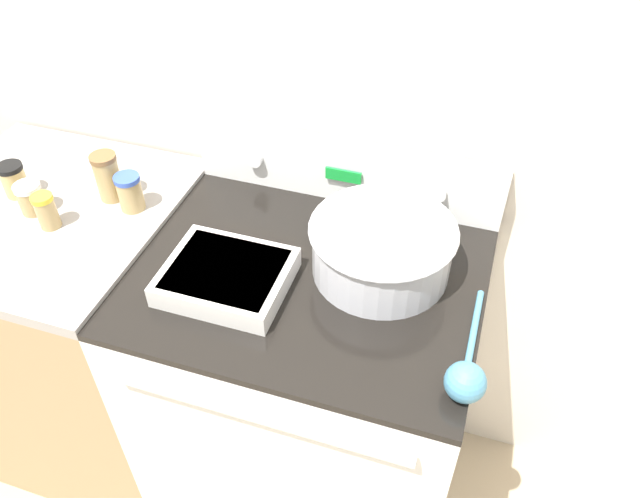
{
  "coord_description": "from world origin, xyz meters",
  "views": [
    {
      "loc": [
        0.33,
        -0.62,
        1.91
      ],
      "look_at": [
        0.02,
        0.34,
        1.0
      ],
      "focal_mm": 35.0,
      "sensor_mm": 36.0,
      "label": 1
    }
  ],
  "objects_px": {
    "spice_jar_brown_cap": "(108,177)",
    "spice_jar_black_cap": "(14,180)",
    "casserole_dish": "(226,276)",
    "spice_jar_white_cap": "(31,198)",
    "spice_jar_blue_cap": "(130,192)",
    "ladle": "(466,377)",
    "spice_jar_yellow_cap": "(46,211)",
    "mixing_bowl": "(382,246)"
  },
  "relations": [
    {
      "from": "spice_jar_blue_cap",
      "to": "spice_jar_brown_cap",
      "type": "height_order",
      "value": "spice_jar_brown_cap"
    },
    {
      "from": "spice_jar_white_cap",
      "to": "ladle",
      "type": "bearing_deg",
      "value": -10.11
    },
    {
      "from": "spice_jar_brown_cap",
      "to": "spice_jar_black_cap",
      "type": "relative_size",
      "value": 1.44
    },
    {
      "from": "mixing_bowl",
      "to": "casserole_dish",
      "type": "xyz_separation_m",
      "value": [
        -0.3,
        -0.15,
        -0.04
      ]
    },
    {
      "from": "ladle",
      "to": "spice_jar_brown_cap",
      "type": "bearing_deg",
      "value": 162.06
    },
    {
      "from": "mixing_bowl",
      "to": "spice_jar_black_cap",
      "type": "height_order",
      "value": "mixing_bowl"
    },
    {
      "from": "ladle",
      "to": "spice_jar_yellow_cap",
      "type": "xyz_separation_m",
      "value": [
        -1.01,
        0.16,
        0.02
      ]
    },
    {
      "from": "mixing_bowl",
      "to": "spice_jar_white_cap",
      "type": "bearing_deg",
      "value": -175.3
    },
    {
      "from": "spice_jar_blue_cap",
      "to": "spice_jar_yellow_cap",
      "type": "xyz_separation_m",
      "value": [
        -0.15,
        -0.12,
        -0.0
      ]
    },
    {
      "from": "ladle",
      "to": "mixing_bowl",
      "type": "bearing_deg",
      "value": 130.46
    },
    {
      "from": "spice_jar_brown_cap",
      "to": "spice_jar_yellow_cap",
      "type": "relative_size",
      "value": 1.4
    },
    {
      "from": "casserole_dish",
      "to": "spice_jar_white_cap",
      "type": "distance_m",
      "value": 0.56
    },
    {
      "from": "spice_jar_blue_cap",
      "to": "spice_jar_yellow_cap",
      "type": "relative_size",
      "value": 1.06
    },
    {
      "from": "mixing_bowl",
      "to": "spice_jar_white_cap",
      "type": "distance_m",
      "value": 0.86
    },
    {
      "from": "mixing_bowl",
      "to": "spice_jar_yellow_cap",
      "type": "bearing_deg",
      "value": -172.21
    },
    {
      "from": "spice_jar_black_cap",
      "to": "spice_jar_brown_cap",
      "type": "bearing_deg",
      "value": 14.78
    },
    {
      "from": "spice_jar_brown_cap",
      "to": "spice_jar_black_cap",
      "type": "bearing_deg",
      "value": -165.22
    },
    {
      "from": "mixing_bowl",
      "to": "spice_jar_white_cap",
      "type": "xyz_separation_m",
      "value": [
        -0.85,
        -0.07,
        -0.02
      ]
    },
    {
      "from": "ladle",
      "to": "spice_jar_white_cap",
      "type": "height_order",
      "value": "spice_jar_white_cap"
    },
    {
      "from": "spice_jar_yellow_cap",
      "to": "spice_jar_blue_cap",
      "type": "bearing_deg",
      "value": 39.06
    },
    {
      "from": "ladle",
      "to": "spice_jar_yellow_cap",
      "type": "relative_size",
      "value": 3.43
    },
    {
      "from": "casserole_dish",
      "to": "spice_jar_white_cap",
      "type": "height_order",
      "value": "spice_jar_white_cap"
    },
    {
      "from": "ladle",
      "to": "spice_jar_black_cap",
      "type": "height_order",
      "value": "spice_jar_black_cap"
    },
    {
      "from": "ladle",
      "to": "spice_jar_yellow_cap",
      "type": "bearing_deg",
      "value": 171.2
    },
    {
      "from": "spice_jar_yellow_cap",
      "to": "spice_jar_black_cap",
      "type": "distance_m",
      "value": 0.18
    },
    {
      "from": "mixing_bowl",
      "to": "casserole_dish",
      "type": "height_order",
      "value": "mixing_bowl"
    },
    {
      "from": "ladle",
      "to": "spice_jar_black_cap",
      "type": "bearing_deg",
      "value": 168.41
    },
    {
      "from": "spice_jar_white_cap",
      "to": "spice_jar_yellow_cap",
      "type": "bearing_deg",
      "value": -26.48
    },
    {
      "from": "spice_jar_blue_cap",
      "to": "spice_jar_black_cap",
      "type": "distance_m",
      "value": 0.31
    },
    {
      "from": "spice_jar_brown_cap",
      "to": "spice_jar_black_cap",
      "type": "height_order",
      "value": "spice_jar_brown_cap"
    },
    {
      "from": "casserole_dish",
      "to": "spice_jar_white_cap",
      "type": "bearing_deg",
      "value": 171.87
    },
    {
      "from": "mixing_bowl",
      "to": "casserole_dish",
      "type": "distance_m",
      "value": 0.34
    },
    {
      "from": "mixing_bowl",
      "to": "spice_jar_brown_cap",
      "type": "xyz_separation_m",
      "value": [
        -0.7,
        0.04,
        0.0
      ]
    },
    {
      "from": "casserole_dish",
      "to": "spice_jar_black_cap",
      "type": "xyz_separation_m",
      "value": [
        -0.63,
        0.12,
        0.03
      ]
    },
    {
      "from": "casserole_dish",
      "to": "spice_jar_yellow_cap",
      "type": "xyz_separation_m",
      "value": [
        -0.48,
        0.04,
        0.03
      ]
    },
    {
      "from": "mixing_bowl",
      "to": "spice_jar_yellow_cap",
      "type": "height_order",
      "value": "mixing_bowl"
    },
    {
      "from": "casserole_dish",
      "to": "spice_jar_blue_cap",
      "type": "height_order",
      "value": "spice_jar_blue_cap"
    },
    {
      "from": "casserole_dish",
      "to": "spice_jar_white_cap",
      "type": "relative_size",
      "value": 3.39
    },
    {
      "from": "spice_jar_brown_cap",
      "to": "spice_jar_yellow_cap",
      "type": "height_order",
      "value": "spice_jar_brown_cap"
    },
    {
      "from": "spice_jar_brown_cap",
      "to": "casserole_dish",
      "type": "bearing_deg",
      "value": -25.09
    },
    {
      "from": "spice_jar_white_cap",
      "to": "spice_jar_blue_cap",
      "type": "bearing_deg",
      "value": 20.9
    },
    {
      "from": "spice_jar_brown_cap",
      "to": "mixing_bowl",
      "type": "bearing_deg",
      "value": -3.04
    }
  ]
}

